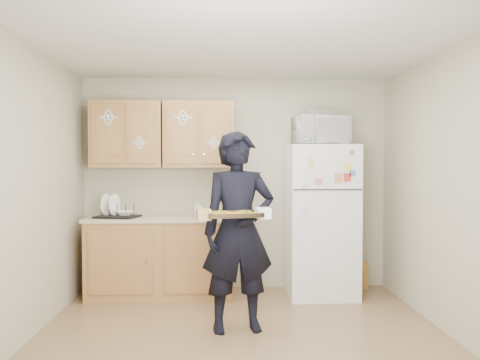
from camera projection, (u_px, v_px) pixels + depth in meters
name	position (u px, v px, depth m)	size (l,w,h in m)	color
floor	(243.00, 345.00, 3.86)	(3.60, 3.60, 0.00)	brown
ceiling	(243.00, 39.00, 3.77)	(3.60, 3.60, 0.00)	silver
wall_back	(236.00, 184.00, 5.61)	(3.60, 0.04, 2.50)	#AEA78D
wall_front	(262.00, 220.00, 2.01)	(3.60, 0.04, 2.50)	#AEA78D
wall_left	(18.00, 194.00, 3.74)	(0.04, 3.60, 2.50)	#AEA78D
wall_right	(459.00, 193.00, 3.88)	(0.04, 3.60, 2.50)	#AEA78D
refrigerator	(321.00, 220.00, 5.29)	(0.75, 0.70, 1.70)	white
base_cabinet	(162.00, 258.00, 5.28)	(1.60, 0.60, 0.86)	#936032
countertop	(161.00, 218.00, 5.27)	(1.64, 0.64, 0.04)	beige
upper_cab_left	(127.00, 135.00, 5.35)	(0.80, 0.33, 0.75)	#936032
upper_cab_right	(199.00, 135.00, 5.39)	(0.80, 0.33, 0.75)	#936032
cereal_box	(359.00, 275.00, 5.58)	(0.20, 0.07, 0.32)	gold
person	(238.00, 231.00, 4.16)	(0.65, 0.43, 1.78)	black
baking_tray	(234.00, 215.00, 3.86)	(0.44, 0.32, 0.04)	black
pizza_front_left	(223.00, 214.00, 3.76)	(0.15, 0.15, 0.02)	orange
pizza_front_right	(248.00, 214.00, 3.81)	(0.15, 0.15, 0.02)	orange
pizza_back_left	(220.00, 212.00, 3.91)	(0.15, 0.15, 0.02)	orange
pizza_back_right	(244.00, 212.00, 3.95)	(0.15, 0.15, 0.02)	orange
pizza_center	(234.00, 213.00, 3.86)	(0.15, 0.15, 0.02)	orange
microwave	(321.00, 131.00, 5.21)	(0.57, 0.39, 0.32)	white
foil_pan	(319.00, 114.00, 5.23)	(0.32, 0.22, 0.07)	#ADAEB4
dish_rack	(117.00, 210.00, 5.15)	(0.44, 0.33, 0.17)	black
bowl	(125.00, 213.00, 5.15)	(0.20, 0.20, 0.05)	white
soap_bottle	(198.00, 209.00, 5.15)	(0.09, 0.09, 0.19)	white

